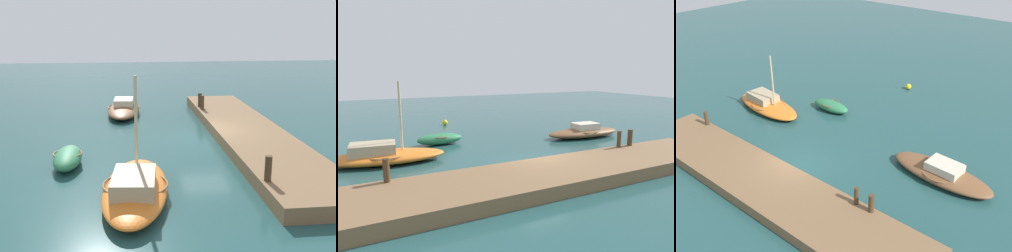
% 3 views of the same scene
% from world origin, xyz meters
% --- Properties ---
extents(ground_plane, '(84.00, 84.00, 0.00)m').
position_xyz_m(ground_plane, '(0.00, 0.00, 0.00)').
color(ground_plane, '#234C4C').
extents(dock_platform, '(18.86, 3.52, 0.58)m').
position_xyz_m(dock_platform, '(0.00, -2.25, 0.29)').
color(dock_platform, brown).
rests_on(dock_platform, ground_plane).
extents(motorboat_brown, '(5.81, 2.41, 1.02)m').
position_xyz_m(motorboat_brown, '(6.60, 4.25, 0.38)').
color(motorboat_brown, brown).
rests_on(motorboat_brown, ground_plane).
extents(sailboat_orange, '(6.16, 2.86, 4.22)m').
position_xyz_m(sailboat_orange, '(-6.92, 3.91, 0.42)').
color(sailboat_orange, orange).
rests_on(sailboat_orange, ground_plane).
extents(dinghy_green, '(2.95, 1.25, 0.72)m').
position_xyz_m(dinghy_green, '(-3.26, 6.69, 0.37)').
color(dinghy_green, '#2D7A4C').
rests_on(dinghy_green, ground_plane).
extents(mooring_post_west, '(0.25, 0.25, 0.92)m').
position_xyz_m(mooring_post_west, '(-7.25, -0.74, 1.05)').
color(mooring_post_west, '#47331E').
rests_on(mooring_post_west, dock_platform).
extents(mooring_post_mid_west, '(0.22, 0.22, 0.90)m').
position_xyz_m(mooring_post_mid_west, '(4.77, -0.74, 1.03)').
color(mooring_post_mid_west, '#47331E').
rests_on(mooring_post_mid_west, dock_platform).
extents(mooring_post_mid_east, '(0.26, 0.26, 0.91)m').
position_xyz_m(mooring_post_mid_east, '(5.61, -0.74, 1.04)').
color(mooring_post_mid_east, '#47331E').
rests_on(mooring_post_mid_east, dock_platform).
extents(marker_buoy, '(0.46, 0.46, 0.46)m').
position_xyz_m(marker_buoy, '(-0.98, 13.59, 0.23)').
color(marker_buoy, yellow).
rests_on(marker_buoy, ground_plane).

